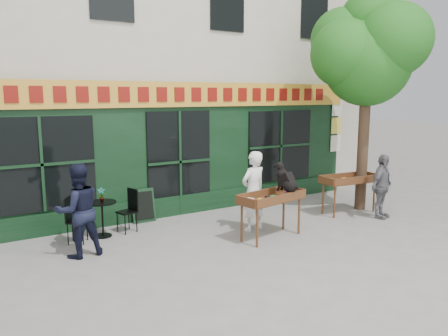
{
  "coord_description": "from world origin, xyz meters",
  "views": [
    {
      "loc": [
        -4.74,
        -7.34,
        2.98
      ],
      "look_at": [
        0.16,
        0.5,
        1.44
      ],
      "focal_mm": 35.0,
      "sensor_mm": 36.0,
      "label": 1
    }
  ],
  "objects_px": {
    "man_right": "(382,186)",
    "man_left": "(78,210)",
    "dog": "(287,177)",
    "book_cart_center": "(272,200)",
    "bistro_table": "(102,212)",
    "book_cart_right": "(349,181)",
    "woman": "(253,191)"
  },
  "relations": [
    {
      "from": "man_right",
      "to": "man_left",
      "type": "height_order",
      "value": "man_left"
    },
    {
      "from": "dog",
      "to": "man_left",
      "type": "distance_m",
      "value": 4.21
    },
    {
      "from": "man_right",
      "to": "dog",
      "type": "bearing_deg",
      "value": 162.06
    },
    {
      "from": "book_cart_center",
      "to": "woman",
      "type": "relative_size",
      "value": 0.89
    },
    {
      "from": "book_cart_center",
      "to": "book_cart_right",
      "type": "distance_m",
      "value": 2.97
    },
    {
      "from": "book_cart_right",
      "to": "bistro_table",
      "type": "xyz_separation_m",
      "value": [
        -5.91,
        1.43,
        -0.28
      ]
    },
    {
      "from": "book_cart_right",
      "to": "man_left",
      "type": "distance_m",
      "value": 6.63
    },
    {
      "from": "man_right",
      "to": "man_left",
      "type": "bearing_deg",
      "value": 155.08
    },
    {
      "from": "man_right",
      "to": "man_left",
      "type": "relative_size",
      "value": 0.9
    },
    {
      "from": "man_right",
      "to": "bistro_table",
      "type": "height_order",
      "value": "man_right"
    },
    {
      "from": "bistro_table",
      "to": "book_cart_center",
      "type": "bearing_deg",
      "value": -33.09
    },
    {
      "from": "book_cart_center",
      "to": "bistro_table",
      "type": "bearing_deg",
      "value": 137.37
    },
    {
      "from": "man_left",
      "to": "book_cart_center",
      "type": "bearing_deg",
      "value": 159.6
    },
    {
      "from": "man_left",
      "to": "dog",
      "type": "bearing_deg",
      "value": 160.25
    },
    {
      "from": "dog",
      "to": "woman",
      "type": "bearing_deg",
      "value": 107.02
    },
    {
      "from": "book_cart_center",
      "to": "dog",
      "type": "bearing_deg",
      "value": -17.67
    },
    {
      "from": "woman",
      "to": "book_cart_right",
      "type": "height_order",
      "value": "woman"
    },
    {
      "from": "book_cart_center",
      "to": "dog",
      "type": "height_order",
      "value": "dog"
    },
    {
      "from": "woman",
      "to": "man_right",
      "type": "bearing_deg",
      "value": 155.26
    },
    {
      "from": "book_cart_center",
      "to": "bistro_table",
      "type": "distance_m",
      "value": 3.58
    },
    {
      "from": "man_left",
      "to": "bistro_table",
      "type": "bearing_deg",
      "value": -132.39
    },
    {
      "from": "dog",
      "to": "man_left",
      "type": "bearing_deg",
      "value": 155.23
    },
    {
      "from": "book_cart_right",
      "to": "man_right",
      "type": "relative_size",
      "value": 0.98
    },
    {
      "from": "book_cart_center",
      "to": "man_right",
      "type": "bearing_deg",
      "value": -13.52
    },
    {
      "from": "book_cart_center",
      "to": "man_right",
      "type": "distance_m",
      "value": 3.23
    },
    {
      "from": "bistro_table",
      "to": "dog",
      "type": "bearing_deg",
      "value": -30.9
    },
    {
      "from": "dog",
      "to": "bistro_table",
      "type": "bearing_deg",
      "value": 139.56
    },
    {
      "from": "woman",
      "to": "book_cart_right",
      "type": "distance_m",
      "value": 2.92
    },
    {
      "from": "book_cart_center",
      "to": "woman",
      "type": "height_order",
      "value": "woman"
    },
    {
      "from": "dog",
      "to": "woman",
      "type": "height_order",
      "value": "woman"
    },
    {
      "from": "book_cart_right",
      "to": "dog",
      "type": "bearing_deg",
      "value": -161.83
    },
    {
      "from": "dog",
      "to": "bistro_table",
      "type": "distance_m",
      "value": 3.97
    }
  ]
}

